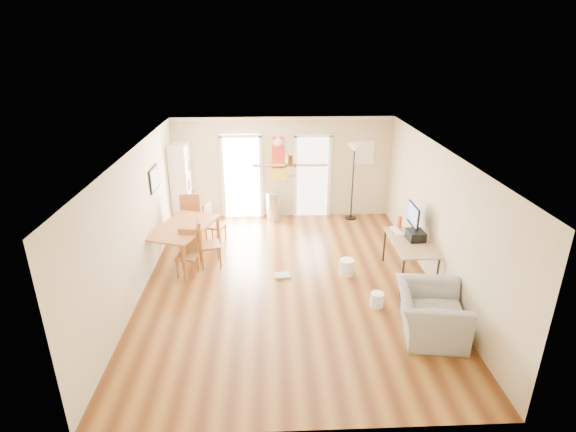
{
  "coord_description": "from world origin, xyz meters",
  "views": [
    {
      "loc": [
        -0.35,
        -7.54,
        4.44
      ],
      "look_at": [
        0.0,
        0.6,
        1.15
      ],
      "focal_mm": 27.97,
      "sensor_mm": 36.0,
      "label": 1
    }
  ],
  "objects_px": {
    "torchiere_lamp": "(353,182)",
    "wastebasket_a": "(347,267)",
    "dining_chair_right_a": "(215,224)",
    "computer_desk": "(409,259)",
    "dining_chair_far": "(191,214)",
    "armchair": "(431,313)",
    "bookshelf": "(182,184)",
    "dining_chair_right_b": "(209,243)",
    "wastebasket_b": "(377,300)",
    "dining_table": "(184,244)",
    "printer": "(416,235)",
    "dining_chair_near": "(187,254)",
    "trash_can": "(274,207)"
  },
  "relations": [
    {
      "from": "dining_chair_near",
      "to": "trash_can",
      "type": "distance_m",
      "value": 3.27
    },
    {
      "from": "dining_table",
      "to": "dining_chair_right_b",
      "type": "relative_size",
      "value": 1.57
    },
    {
      "from": "computer_desk",
      "to": "printer",
      "type": "xyz_separation_m",
      "value": [
        0.11,
        0.08,
        0.48
      ]
    },
    {
      "from": "dining_table",
      "to": "printer",
      "type": "bearing_deg",
      "value": -9.55
    },
    {
      "from": "dining_chair_right_a",
      "to": "computer_desk",
      "type": "relative_size",
      "value": 0.66
    },
    {
      "from": "bookshelf",
      "to": "computer_desk",
      "type": "relative_size",
      "value": 1.42
    },
    {
      "from": "computer_desk",
      "to": "wastebasket_b",
      "type": "height_order",
      "value": "computer_desk"
    },
    {
      "from": "torchiere_lamp",
      "to": "armchair",
      "type": "relative_size",
      "value": 1.68
    },
    {
      "from": "bookshelf",
      "to": "wastebasket_a",
      "type": "distance_m",
      "value": 4.77
    },
    {
      "from": "torchiere_lamp",
      "to": "computer_desk",
      "type": "xyz_separation_m",
      "value": [
        0.59,
        -3.08,
        -0.6
      ]
    },
    {
      "from": "dining_chair_right_a",
      "to": "wastebasket_b",
      "type": "height_order",
      "value": "dining_chair_right_a"
    },
    {
      "from": "wastebasket_a",
      "to": "wastebasket_b",
      "type": "bearing_deg",
      "value": -72.91
    },
    {
      "from": "wastebasket_a",
      "to": "dining_chair_right_b",
      "type": "bearing_deg",
      "value": 169.11
    },
    {
      "from": "dining_chair_near",
      "to": "dining_chair_right_b",
      "type": "bearing_deg",
      "value": 52.58
    },
    {
      "from": "trash_can",
      "to": "computer_desk",
      "type": "bearing_deg",
      "value": -49.51
    },
    {
      "from": "dining_table",
      "to": "bookshelf",
      "type": "bearing_deg",
      "value": 99.77
    },
    {
      "from": "dining_chair_right_a",
      "to": "dining_chair_far",
      "type": "relative_size",
      "value": 0.86
    },
    {
      "from": "dining_chair_far",
      "to": "armchair",
      "type": "distance_m",
      "value": 5.93
    },
    {
      "from": "torchiere_lamp",
      "to": "wastebasket_a",
      "type": "height_order",
      "value": "torchiere_lamp"
    },
    {
      "from": "dining_chair_right_a",
      "to": "computer_desk",
      "type": "height_order",
      "value": "dining_chair_right_a"
    },
    {
      "from": "dining_chair_far",
      "to": "wastebasket_a",
      "type": "bearing_deg",
      "value": 141.71
    },
    {
      "from": "torchiere_lamp",
      "to": "printer",
      "type": "xyz_separation_m",
      "value": [
        0.7,
        -3.0,
        -0.13
      ]
    },
    {
      "from": "trash_can",
      "to": "printer",
      "type": "distance_m",
      "value": 4.05
    },
    {
      "from": "bookshelf",
      "to": "wastebasket_b",
      "type": "bearing_deg",
      "value": -51.4
    },
    {
      "from": "dining_chair_right_a",
      "to": "wastebasket_a",
      "type": "height_order",
      "value": "dining_chair_right_a"
    },
    {
      "from": "torchiere_lamp",
      "to": "printer",
      "type": "distance_m",
      "value": 3.08
    },
    {
      "from": "dining_table",
      "to": "trash_can",
      "type": "xyz_separation_m",
      "value": [
        1.89,
        2.19,
        -0.03
      ]
    },
    {
      "from": "dining_chair_right_a",
      "to": "dining_chair_near",
      "type": "relative_size",
      "value": 1.04
    },
    {
      "from": "dining_table",
      "to": "torchiere_lamp",
      "type": "xyz_separation_m",
      "value": [
        3.9,
        2.22,
        0.58
      ]
    },
    {
      "from": "wastebasket_b",
      "to": "armchair",
      "type": "xyz_separation_m",
      "value": [
        0.65,
        -0.81,
        0.25
      ]
    },
    {
      "from": "dining_table",
      "to": "armchair",
      "type": "distance_m",
      "value": 5.06
    },
    {
      "from": "dining_table",
      "to": "dining_chair_right_a",
      "type": "bearing_deg",
      "value": 58.59
    },
    {
      "from": "dining_chair_right_b",
      "to": "printer",
      "type": "bearing_deg",
      "value": -112.24
    },
    {
      "from": "dining_chair_far",
      "to": "wastebasket_a",
      "type": "xyz_separation_m",
      "value": [
        3.35,
        -2.06,
        -0.38
      ]
    },
    {
      "from": "computer_desk",
      "to": "bookshelf",
      "type": "bearing_deg",
      "value": 148.01
    },
    {
      "from": "dining_chair_right_b",
      "to": "wastebasket_b",
      "type": "bearing_deg",
      "value": -132.38
    },
    {
      "from": "dining_chair_far",
      "to": "torchiere_lamp",
      "type": "bearing_deg",
      "value": -174.15
    },
    {
      "from": "dining_chair_far",
      "to": "computer_desk",
      "type": "relative_size",
      "value": 0.76
    },
    {
      "from": "wastebasket_b",
      "to": "armchair",
      "type": "distance_m",
      "value": 1.07
    },
    {
      "from": "dining_chair_far",
      "to": "trash_can",
      "type": "relative_size",
      "value": 1.47
    },
    {
      "from": "torchiere_lamp",
      "to": "computer_desk",
      "type": "relative_size",
      "value": 1.38
    },
    {
      "from": "bookshelf",
      "to": "dining_chair_right_b",
      "type": "relative_size",
      "value": 1.98
    },
    {
      "from": "wastebasket_b",
      "to": "armchair",
      "type": "bearing_deg",
      "value": -51.41
    },
    {
      "from": "torchiere_lamp",
      "to": "printer",
      "type": "relative_size",
      "value": 5.52
    },
    {
      "from": "dining_chair_right_a",
      "to": "printer",
      "type": "distance_m",
      "value": 4.4
    },
    {
      "from": "wastebasket_a",
      "to": "dining_chair_near",
      "type": "bearing_deg",
      "value": 177.41
    },
    {
      "from": "wastebasket_b",
      "to": "dining_chair_near",
      "type": "bearing_deg",
      "value": 159.83
    },
    {
      "from": "bookshelf",
      "to": "dining_chair_right_b",
      "type": "height_order",
      "value": "bookshelf"
    },
    {
      "from": "dining_chair_far",
      "to": "wastebasket_b",
      "type": "bearing_deg",
      "value": 132.41
    },
    {
      "from": "wastebasket_a",
      "to": "printer",
      "type": "bearing_deg",
      "value": -2.42
    }
  ]
}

